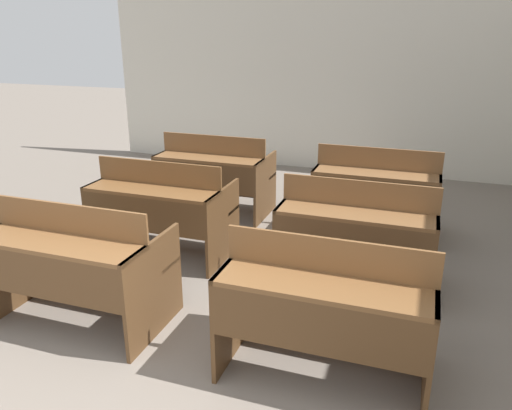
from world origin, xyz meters
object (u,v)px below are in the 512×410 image
(bench_second_right, at_px, (357,232))
(bench_third_right, at_px, (376,190))
(bench_front_left, at_px, (75,262))
(bench_second_left, at_px, (161,207))
(bench_third_left, at_px, (214,173))
(bench_front_right, at_px, (326,306))

(bench_second_right, xyz_separation_m, bench_third_right, (0.02, 1.21, 0.00))
(bench_front_left, bearing_deg, bench_second_right, 33.94)
(bench_third_right, bearing_deg, bench_front_left, -126.97)
(bench_second_left, height_order, bench_third_right, same)
(bench_third_left, bearing_deg, bench_second_left, -90.05)
(bench_front_left, relative_size, bench_third_right, 1.00)
(bench_second_right, bearing_deg, bench_third_left, 145.50)
(bench_front_right, height_order, bench_third_right, same)
(bench_front_left, height_order, bench_third_right, same)
(bench_second_right, bearing_deg, bench_front_left, -146.06)
(bench_second_right, relative_size, bench_third_left, 1.00)
(bench_front_left, height_order, bench_second_left, same)
(bench_second_left, distance_m, bench_third_right, 2.19)
(bench_front_left, bearing_deg, bench_third_right, 53.03)
(bench_second_right, height_order, bench_third_left, same)
(bench_third_left, bearing_deg, bench_front_right, -53.68)
(bench_second_left, distance_m, bench_second_right, 1.81)
(bench_front_right, xyz_separation_m, bench_second_right, (0.00, 1.21, 0.00))
(bench_front_right, height_order, bench_second_left, same)
(bench_second_left, xyz_separation_m, bench_second_right, (1.81, -0.01, 0.00))
(bench_front_right, distance_m, bench_second_left, 2.18)
(bench_third_right, bearing_deg, bench_front_right, -90.52)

